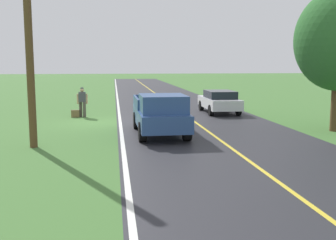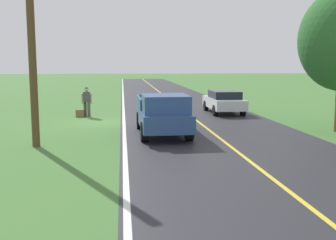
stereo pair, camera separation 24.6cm
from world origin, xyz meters
name	(u,v)px [view 2 (the right image)]	position (x,y,z in m)	size (l,w,h in m)	color
ground_plane	(103,122)	(0.00, 0.00, 0.00)	(200.00, 200.00, 0.00)	#427033
road_surface	(197,121)	(-5.07, 0.00, 0.00)	(8.27, 120.00, 0.00)	#28282D
lane_edge_line	(124,122)	(-1.12, 0.00, 0.01)	(0.16, 117.60, 0.00)	silver
lane_centre_line	(197,121)	(-5.07, 0.00, 0.01)	(0.14, 117.60, 0.00)	gold
hitchhiker_walking	(87,100)	(1.01, -2.38, 0.98)	(0.62, 0.51, 1.75)	#4C473D
suitcase_carried	(80,113)	(1.43, -2.28, 0.21)	(0.20, 0.46, 0.43)	brown
pickup_truck_passing	(163,113)	(-2.80, 4.19, 0.97)	(2.15, 5.42, 1.82)	#2D4C84
sedan_near_oncoming	(224,101)	(-7.38, -3.20, 0.75)	(1.96, 4.42, 1.41)	silver
utility_pole_roadside	(32,41)	(2.18, 6.12, 3.90)	(0.28, 0.28, 7.80)	brown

